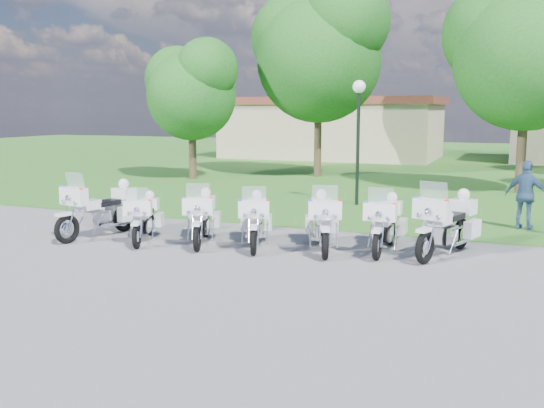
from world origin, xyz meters
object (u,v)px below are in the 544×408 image
at_px(motorcycle_0, 101,208).
at_px(motorcycle_3, 256,220).
at_px(bystander_c, 526,195).
at_px(motorcycle_4, 323,221).
at_px(motorcycle_6, 448,223).
at_px(motorcycle_1, 145,217).
at_px(lamp_post, 359,112).
at_px(motorcycle_5, 386,223).
at_px(motorcycle_2, 202,217).

height_order(motorcycle_0, motorcycle_3, motorcycle_0).
xyz_separation_m(motorcycle_3, bystander_c, (6.05, 4.73, 0.30)).
xyz_separation_m(motorcycle_3, motorcycle_4, (1.61, 0.28, 0.03)).
bearing_deg(motorcycle_6, motorcycle_0, 26.59).
bearing_deg(motorcycle_3, motorcycle_1, -10.78).
bearing_deg(motorcycle_6, bystander_c, -94.86).
distance_m(motorcycle_3, bystander_c, 7.69).
bearing_deg(bystander_c, motorcycle_0, 41.98).
xyz_separation_m(lamp_post, bystander_c, (5.40, -2.50, -2.27)).
xyz_separation_m(motorcycle_4, motorcycle_5, (1.41, 0.42, -0.02)).
bearing_deg(motorcycle_5, bystander_c, -128.23).
xyz_separation_m(motorcycle_6, bystander_c, (1.65, 3.89, 0.21)).
distance_m(motorcycle_1, motorcycle_3, 2.87).
bearing_deg(motorcycle_2, motorcycle_5, 169.71).
distance_m(motorcycle_4, motorcycle_5, 1.47).
distance_m(motorcycle_3, motorcycle_4, 1.64).
relative_size(motorcycle_1, motorcycle_6, 0.81).
height_order(motorcycle_1, motorcycle_4, motorcycle_4).
bearing_deg(bystander_c, lamp_post, -9.61).
height_order(motorcycle_5, bystander_c, bystander_c).
relative_size(motorcycle_3, motorcycle_4, 0.95).
relative_size(motorcycle_2, lamp_post, 0.52).
distance_m(motorcycle_2, motorcycle_4, 3.02).
bearing_deg(motorcycle_3, bystander_c, -163.10).
bearing_deg(bystander_c, motorcycle_5, 68.25).
height_order(motorcycle_1, motorcycle_2, motorcycle_2).
height_order(motorcycle_0, motorcycle_5, motorcycle_0).
bearing_deg(motorcycle_4, motorcycle_0, -13.38).
bearing_deg(lamp_post, motorcycle_1, -114.22).
xyz_separation_m(motorcycle_0, motorcycle_3, (4.22, 0.45, -0.08)).
xyz_separation_m(motorcycle_0, motorcycle_1, (1.39, -0.07, -0.12)).
bearing_deg(motorcycle_2, motorcycle_6, 168.36).
distance_m(motorcycle_0, motorcycle_2, 2.86).
bearing_deg(motorcycle_2, lamp_post, -126.77).
bearing_deg(lamp_post, motorcycle_2, -105.32).
bearing_deg(motorcycle_4, motorcycle_3, -10.68).
bearing_deg(motorcycle_3, motorcycle_0, -15.02).
xyz_separation_m(motorcycle_3, lamp_post, (0.65, 7.23, 2.56)).
height_order(motorcycle_0, motorcycle_2, motorcycle_0).
relative_size(motorcycle_4, lamp_post, 0.54).
relative_size(motorcycle_1, lamp_post, 0.48).
height_order(motorcycle_4, lamp_post, lamp_post).
bearing_deg(motorcycle_5, motorcycle_2, 9.89).
relative_size(motorcycle_3, motorcycle_5, 0.94).
relative_size(motorcycle_4, bystander_c, 1.22).
bearing_deg(motorcycle_0, motorcycle_2, -163.08).
bearing_deg(lamp_post, motorcycle_6, -59.62).
distance_m(motorcycle_4, lamp_post, 7.46).
bearing_deg(bystander_c, motorcycle_6, 82.25).
height_order(motorcycle_1, motorcycle_3, motorcycle_3).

